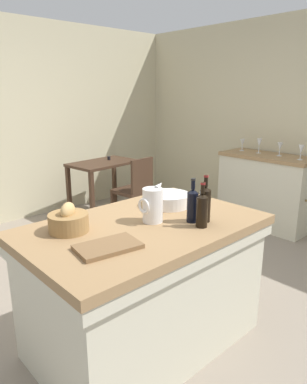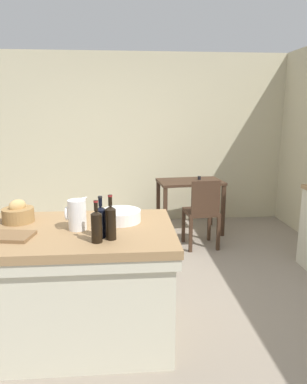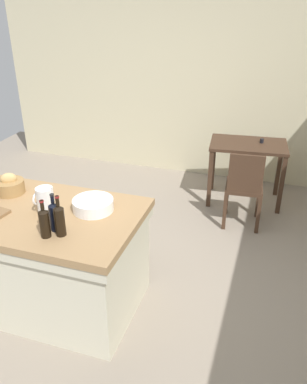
# 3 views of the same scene
# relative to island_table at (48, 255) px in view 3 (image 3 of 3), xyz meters

# --- Properties ---
(ground_plane) EXTENTS (6.76, 6.76, 0.00)m
(ground_plane) POSITION_rel_island_table_xyz_m (0.38, 0.48, -0.47)
(ground_plane) COLOR gray
(wall_back) EXTENTS (5.32, 0.12, 2.60)m
(wall_back) POSITION_rel_island_table_xyz_m (0.38, 3.08, 0.83)
(wall_back) COLOR beige
(wall_back) RESTS_ON ground
(island_table) EXTENTS (1.53, 0.97, 0.88)m
(island_table) POSITION_rel_island_table_xyz_m (0.00, 0.00, 0.00)
(island_table) COLOR #99754C
(island_table) RESTS_ON ground
(writing_desk) EXTENTS (0.95, 0.65, 0.82)m
(writing_desk) POSITION_rel_island_table_xyz_m (1.33, 2.37, 0.16)
(writing_desk) COLOR #3D281C
(writing_desk) RESTS_ON ground
(wooden_chair) EXTENTS (0.43, 0.43, 0.90)m
(wooden_chair) POSITION_rel_island_table_xyz_m (1.38, 1.75, 0.02)
(wooden_chair) COLOR #3D281C
(wooden_chair) RESTS_ON ground
(pitcher) EXTENTS (0.17, 0.13, 0.26)m
(pitcher) POSITION_rel_island_table_xyz_m (0.06, -0.01, 0.52)
(pitcher) COLOR white
(pitcher) RESTS_ON island_table
(wash_bowl) EXTENTS (0.32, 0.32, 0.09)m
(wash_bowl) POSITION_rel_island_table_xyz_m (0.37, 0.15, 0.45)
(wash_bowl) COLOR white
(wash_bowl) RESTS_ON island_table
(bread_basket) EXTENTS (0.24, 0.24, 0.18)m
(bread_basket) POSITION_rel_island_table_xyz_m (-0.42, 0.21, 0.47)
(bread_basket) COLOR olive
(bread_basket) RESTS_ON island_table
(wine_bottle_dark) EXTENTS (0.07, 0.07, 0.31)m
(wine_bottle_dark) POSITION_rel_island_table_xyz_m (0.31, -0.24, 0.53)
(wine_bottle_dark) COLOR black
(wine_bottle_dark) RESTS_ON island_table
(wine_bottle_amber) EXTENTS (0.07, 0.07, 0.29)m
(wine_bottle_amber) POSITION_rel_island_table_xyz_m (0.24, -0.19, 0.52)
(wine_bottle_amber) COLOR black
(wine_bottle_amber) RESTS_ON island_table
(wine_bottle_green) EXTENTS (0.07, 0.07, 0.28)m
(wine_bottle_green) POSITION_rel_island_table_xyz_m (0.22, -0.29, 0.52)
(wine_bottle_green) COLOR black
(wine_bottle_green) RESTS_ON island_table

